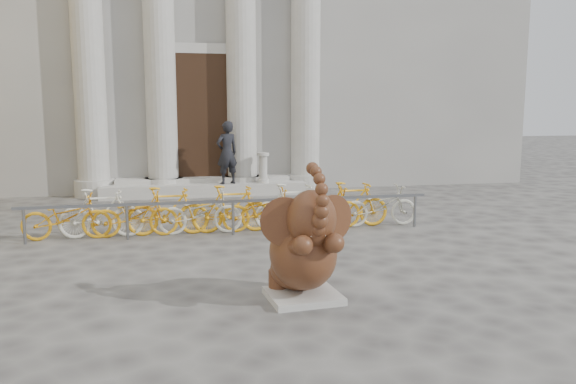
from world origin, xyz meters
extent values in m
plane|color=#474442|center=(0.00, 0.00, 0.00)|extent=(80.00, 80.00, 0.00)
cube|color=gray|center=(0.00, 15.00, 6.00)|extent=(22.00, 10.00, 12.00)
cube|color=black|center=(0.00, 9.92, 2.30)|extent=(2.40, 0.16, 4.00)
cylinder|color=#A8A59E|center=(-3.20, 9.80, 4.00)|extent=(0.90, 0.90, 8.00)
cylinder|color=#A8A59E|center=(-1.20, 9.80, 4.00)|extent=(0.90, 0.90, 8.00)
cylinder|color=#A8A59E|center=(1.20, 9.80, 4.00)|extent=(0.90, 0.90, 8.00)
cylinder|color=#A8A59E|center=(3.20, 9.80, 4.00)|extent=(0.90, 0.90, 8.00)
cube|color=#A8A59E|center=(0.00, 9.40, 0.18)|extent=(6.00, 1.20, 0.36)
cube|color=#A8A59E|center=(0.76, -0.31, 0.05)|extent=(1.02, 0.93, 0.09)
ellipsoid|color=black|center=(0.74, -0.10, 0.38)|extent=(0.86, 0.83, 0.61)
ellipsoid|color=black|center=(0.76, -0.29, 0.64)|extent=(1.01, 1.21, 0.98)
cylinder|color=black|center=(0.48, 0.00, 0.22)|extent=(0.31, 0.31, 0.25)
cylinder|color=black|center=(0.99, 0.05, 0.22)|extent=(0.31, 0.31, 0.25)
cylinder|color=black|center=(0.59, -0.68, 0.83)|extent=(0.28, 0.58, 0.38)
cylinder|color=black|center=(1.00, -0.65, 0.83)|extent=(0.28, 0.58, 0.38)
ellipsoid|color=black|center=(0.79, -0.63, 1.17)|extent=(0.70, 0.66, 0.76)
cylinder|color=black|center=(0.46, -0.54, 1.14)|extent=(0.64, 0.19, 0.64)
cylinder|color=black|center=(1.10, -0.49, 1.14)|extent=(0.61, 0.30, 0.64)
cone|color=beige|center=(0.70, -0.83, 1.02)|extent=(0.14, 0.23, 0.10)
cone|color=beige|center=(0.92, -0.81, 1.02)|extent=(0.10, 0.22, 0.10)
cube|color=slate|center=(0.26, 3.82, 0.70)|extent=(8.38, 0.06, 0.06)
cylinder|color=slate|center=(-3.73, 3.82, 0.35)|extent=(0.06, 0.06, 0.70)
cylinder|color=slate|center=(-1.84, 3.82, 0.35)|extent=(0.06, 0.06, 0.70)
cylinder|color=slate|center=(0.26, 3.82, 0.35)|extent=(0.06, 0.06, 0.70)
cylinder|color=slate|center=(2.35, 3.82, 0.35)|extent=(0.06, 0.06, 0.70)
cylinder|color=slate|center=(4.24, 3.82, 0.35)|extent=(0.06, 0.06, 0.70)
imported|color=orange|center=(-3.01, 4.07, 0.50)|extent=(1.70, 0.50, 1.00)
imported|color=beige|center=(-2.35, 4.07, 0.50)|extent=(1.66, 0.47, 1.00)
imported|color=orange|center=(-1.70, 4.07, 0.50)|extent=(1.70, 0.50, 1.00)
imported|color=orange|center=(-1.05, 4.07, 0.50)|extent=(1.66, 0.47, 1.00)
imported|color=beige|center=(-0.40, 4.07, 0.50)|extent=(1.70, 0.50, 1.00)
imported|color=orange|center=(0.26, 4.07, 0.50)|extent=(1.66, 0.47, 1.00)
imported|color=orange|center=(0.91, 4.07, 0.50)|extent=(1.70, 0.50, 1.00)
imported|color=beige|center=(1.56, 4.07, 0.50)|extent=(1.66, 0.47, 1.00)
imported|color=orange|center=(2.21, 4.07, 0.50)|extent=(1.70, 0.50, 1.00)
imported|color=orange|center=(2.87, 4.07, 0.50)|extent=(1.66, 0.47, 1.00)
imported|color=beige|center=(3.52, 4.07, 0.50)|extent=(1.70, 0.50, 1.00)
imported|color=black|center=(0.65, 9.05, 1.28)|extent=(0.79, 0.67, 1.85)
cylinder|color=#A8A59E|center=(1.73, 9.10, 0.42)|extent=(0.37, 0.37, 0.11)
cylinder|color=#A8A59E|center=(1.73, 9.10, 0.77)|extent=(0.26, 0.26, 0.83)
cylinder|color=#A8A59E|center=(1.73, 9.10, 1.22)|extent=(0.37, 0.37, 0.09)
camera|label=1|loc=(-0.93, -7.45, 2.57)|focal=35.00mm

